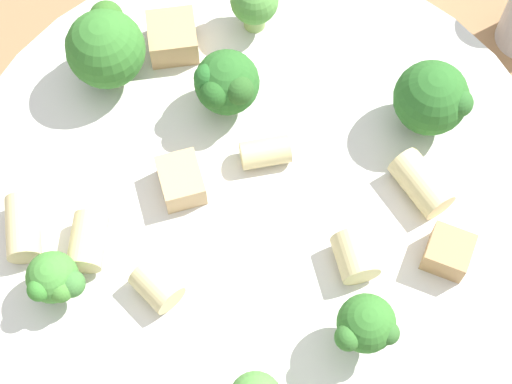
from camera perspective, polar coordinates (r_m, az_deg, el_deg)
The scene contains 16 objects.
ground_plane at distance 0.43m, azimuth -0.00°, elevation -2.63°, with size 2.00×2.00×0.00m, color #936D47.
pasta_bowl at distance 0.41m, azimuth -0.00°, elevation -1.49°, with size 0.29×0.29×0.04m.
broccoli_floret_1 at distance 0.36m, azimuth 7.34°, elevation -8.85°, with size 0.03×0.03×0.03m.
broccoli_floret_2 at distance 0.41m, azimuth 11.70°, elevation 6.19°, with size 0.04×0.04×0.04m.
broccoli_floret_3 at distance 0.40m, azimuth -2.03°, elevation 7.23°, with size 0.03×0.03×0.04m.
broccoli_floret_4 at distance 0.42m, azimuth -10.06°, elevation 9.51°, with size 0.04×0.04×0.04m.
broccoli_floret_5 at distance 0.38m, azimuth -13.28°, elevation -5.73°, with size 0.03×0.02×0.03m.
rigatoni_0 at distance 0.38m, azimuth -6.63°, elevation -6.22°, with size 0.02×0.02×0.02m, color beige.
rigatoni_1 at distance 0.40m, azimuth 1.18°, elevation 2.56°, with size 0.01×0.01×0.02m, color beige.
rigatoni_2 at distance 0.39m, azimuth -11.15°, elevation -3.25°, with size 0.02×0.02×0.02m, color beige.
rigatoni_3 at distance 0.40m, azimuth 10.96°, elevation 0.57°, with size 0.02×0.02×0.03m, color beige.
rigatoni_5 at distance 0.40m, azimuth -15.26°, elevation -2.31°, with size 0.02×0.02×0.03m, color beige.
rigatoni_6 at distance 0.38m, azimuth 6.63°, elevation -4.24°, with size 0.02×0.02×0.02m, color beige.
chicken_chunk_0 at distance 0.44m, azimuth -5.58°, elevation 10.22°, with size 0.02×0.02×0.02m, color tan.
chicken_chunk_1 at distance 0.40m, azimuth -4.88°, elevation 1.33°, with size 0.02×0.02×0.01m, color tan.
chicken_chunk_2 at distance 0.39m, azimuth 12.69°, elevation -3.94°, with size 0.02×0.02×0.02m, color tan.
Camera 1 is at (-0.03, 0.16, 0.40)m, focal length 60.00 mm.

